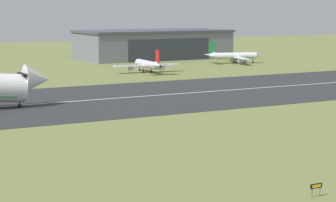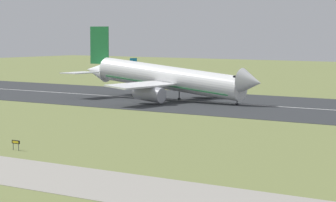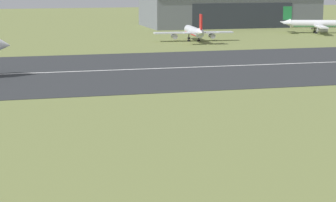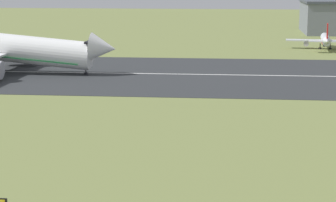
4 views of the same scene
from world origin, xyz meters
TOP-DOWN VIEW (x-y plane):
  - ground_plane at (0.00, 61.99)m, footprint 641.20×641.20m
  - runway_strip at (0.00, 123.98)m, footprint 401.20×53.98m
  - runway_centreline at (0.00, 123.98)m, footprint 361.08×0.70m
  - taxiway_road at (0.00, 26.30)m, footprint 300.90×14.68m
  - airplane_landing at (-44.94, 121.92)m, footprint 57.00×45.70m
  - airplane_parked_west at (-91.82, 174.80)m, footprint 17.54×18.02m
  - runway_sign at (-13.43, 38.96)m, footprint 1.66×0.13m

SIDE VIEW (x-z plane):
  - ground_plane at x=0.00m, z-range 0.00..0.00m
  - taxiway_road at x=0.00m, z-range 0.00..0.05m
  - runway_strip at x=0.00m, z-range 0.00..0.06m
  - runway_centreline at x=0.00m, z-range 0.06..0.07m
  - runway_sign at x=-13.43m, z-range 0.39..1.95m
  - airplane_parked_west at x=-91.82m, z-range -1.51..7.21m
  - airplane_landing at x=-44.94m, z-range -3.94..15.32m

